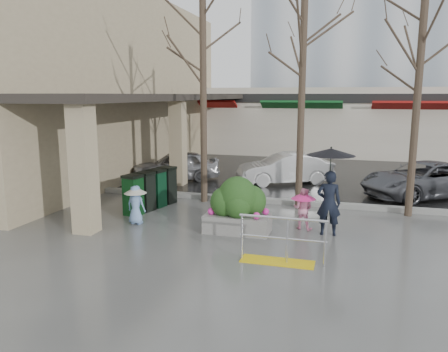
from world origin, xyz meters
The scene contains 20 objects.
ground centered at (0.00, 0.00, 0.00)m, with size 120.00×120.00×0.00m, color #51514F.
street_asphalt centered at (0.00, 22.00, 0.01)m, with size 120.00×36.00×0.01m, color black.
curb centered at (0.00, 4.00, 0.07)m, with size 120.00×0.30×0.15m, color gray.
near_building centered at (-9.00, 8.00, 4.00)m, with size 6.00×18.00×8.00m, color tan.
canopy_slab centered at (-4.80, 8.00, 3.62)m, with size 2.80×18.00×0.25m, color #2D2823.
pillar_front centered at (-3.90, -0.50, 1.75)m, with size 0.55×0.55×3.50m, color tan.
pillar_back centered at (-3.90, 6.00, 1.75)m, with size 0.55×0.55×3.50m, color tan.
storefront_row centered at (2.00, 17.97, 2.01)m, with size 34.00×6.74×4.00m.
handrail centered at (1.36, -1.20, 0.38)m, with size 1.90×0.50×1.03m.
tree_west centered at (-2.00, 3.60, 5.08)m, with size 3.20×3.20×6.80m.
tree_midwest centered at (1.20, 3.60, 5.23)m, with size 3.20×3.20×7.00m.
tree_mideast centered at (4.50, 3.60, 4.86)m, with size 3.20×3.20×6.50m.
woman centered at (2.25, 1.05, 1.36)m, with size 1.23×1.23×2.31m.
child_pink centered at (1.57, 1.38, 0.65)m, with size 0.67×0.67×1.13m.
child_blue centered at (-3.00, 0.56, 0.66)m, with size 0.64×0.64×1.11m.
planter centered at (-0.06, 0.63, 0.72)m, with size 1.73×1.02×1.50m.
news_boxes centered at (-3.32, 2.22, 0.62)m, with size 0.99×2.26×1.23m.
car_a centered at (-4.37, 6.85, 0.63)m, with size 1.49×3.70×1.26m, color #A0A0A4.
car_b centered at (0.22, 7.35, 0.63)m, with size 1.33×3.82×1.26m, color silver.
car_c centered at (5.29, 6.39, 0.63)m, with size 2.09×4.53×1.26m, color #595A60.
Camera 1 is at (2.67, -10.19, 3.60)m, focal length 35.00 mm.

